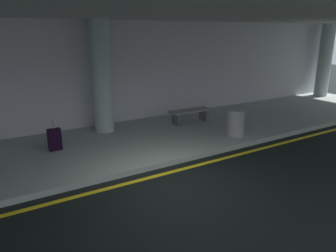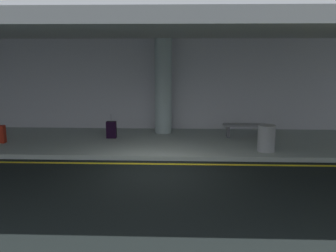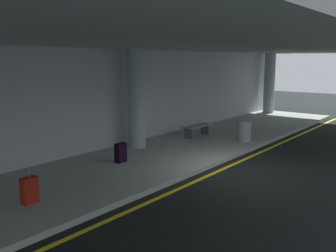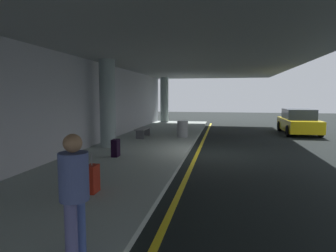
{
  "view_description": "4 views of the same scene",
  "coord_description": "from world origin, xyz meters",
  "px_view_note": "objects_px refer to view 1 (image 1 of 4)",
  "views": [
    {
      "loc": [
        -3.62,
        -5.62,
        3.4
      ],
      "look_at": [
        0.73,
        1.49,
        0.94
      ],
      "focal_mm": 34.23,
      "sensor_mm": 36.0,
      "label": 1
    },
    {
      "loc": [
        0.75,
        -10.44,
        3.4
      ],
      "look_at": [
        0.3,
        1.3,
        1.04
      ],
      "focal_mm": 41.22,
      "sensor_mm": 36.0,
      "label": 2
    },
    {
      "loc": [
        -10.06,
        -5.02,
        3.4
      ],
      "look_at": [
        -0.57,
        2.49,
        1.25
      ],
      "focal_mm": 39.9,
      "sensor_mm": 36.0,
      "label": 3
    },
    {
      "loc": [
        -11.58,
        -0.33,
        2.31
      ],
      "look_at": [
        1.46,
        2.14,
        0.93
      ],
      "focal_mm": 31.24,
      "sensor_mm": 36.0,
      "label": 4
    }
  ],
  "objects_px": {
    "support_column_center": "(325,61)",
    "trash_bin_steel": "(236,122)",
    "suitcase_upright_secondary": "(55,139)",
    "bench_metal": "(190,113)",
    "support_column_left_mid": "(102,77)"
  },
  "relations": [
    {
      "from": "support_column_center",
      "to": "trash_bin_steel",
      "type": "distance_m",
      "value": 9.07
    },
    {
      "from": "suitcase_upright_secondary",
      "to": "bench_metal",
      "type": "height_order",
      "value": "suitcase_upright_secondary"
    },
    {
      "from": "trash_bin_steel",
      "to": "suitcase_upright_secondary",
      "type": "bearing_deg",
      "value": 162.73
    },
    {
      "from": "suitcase_upright_secondary",
      "to": "bench_metal",
      "type": "xyz_separation_m",
      "value": [
        4.96,
        0.37,
        0.04
      ]
    },
    {
      "from": "support_column_left_mid",
      "to": "bench_metal",
      "type": "distance_m",
      "value": 3.48
    },
    {
      "from": "suitcase_upright_secondary",
      "to": "bench_metal",
      "type": "bearing_deg",
      "value": -5.17
    },
    {
      "from": "support_column_center",
      "to": "trash_bin_steel",
      "type": "relative_size",
      "value": 4.29
    },
    {
      "from": "bench_metal",
      "to": "trash_bin_steel",
      "type": "bearing_deg",
      "value": -79.42
    },
    {
      "from": "support_column_center",
      "to": "bench_metal",
      "type": "bearing_deg",
      "value": -175.66
    },
    {
      "from": "support_column_left_mid",
      "to": "trash_bin_steel",
      "type": "height_order",
      "value": "support_column_left_mid"
    },
    {
      "from": "support_column_center",
      "to": "suitcase_upright_secondary",
      "type": "xyz_separation_m",
      "value": [
        -13.88,
        -1.04,
        -1.51
      ]
    },
    {
      "from": "suitcase_upright_secondary",
      "to": "trash_bin_steel",
      "type": "xyz_separation_m",
      "value": [
        5.34,
        -1.66,
        0.11
      ]
    },
    {
      "from": "support_column_left_mid",
      "to": "support_column_center",
      "type": "distance_m",
      "value": 12.0
    },
    {
      "from": "support_column_center",
      "to": "trash_bin_steel",
      "type": "bearing_deg",
      "value": -162.46
    },
    {
      "from": "support_column_left_mid",
      "to": "suitcase_upright_secondary",
      "type": "bearing_deg",
      "value": -150.98
    }
  ]
}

